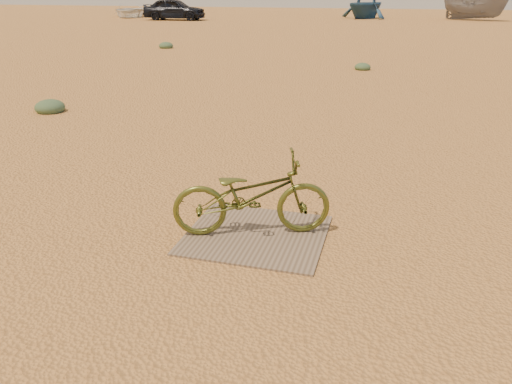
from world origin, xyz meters
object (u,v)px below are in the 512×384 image
(bicycle, at_px, (252,195))
(car, at_px, (174,9))
(boat_near_left, at_px, (130,11))
(boat_mid_right, at_px, (475,7))
(plywood_board, at_px, (256,235))
(boat_far_left, at_px, (366,3))

(bicycle, xyz_separation_m, car, (-15.85, 33.37, 0.36))
(boat_near_left, distance_m, boat_mid_right, 27.96)
(plywood_board, xyz_separation_m, car, (-15.90, 33.38, 0.79))
(boat_far_left, bearing_deg, plywood_board, -58.05)
(plywood_board, xyz_separation_m, boat_near_left, (-21.26, 36.05, 0.51))
(boat_far_left, height_order, boat_mid_right, boat_far_left)
(plywood_board, height_order, bicycle, bicycle)
(car, relative_size, boat_mid_right, 0.92)
(car, bearing_deg, plywood_board, -159.03)
(bicycle, height_order, boat_near_left, boat_near_left)
(plywood_board, xyz_separation_m, boat_mid_right, (6.50, 39.34, 0.98))
(boat_near_left, bearing_deg, plywood_board, -76.39)
(car, height_order, boat_far_left, boat_far_left)
(plywood_board, distance_m, boat_near_left, 41.85)
(plywood_board, bearing_deg, car, 115.47)
(plywood_board, xyz_separation_m, boat_far_left, (-1.76, 39.41, 1.18))
(car, distance_m, boat_far_left, 15.38)
(car, bearing_deg, boat_near_left, 59.09)
(plywood_board, relative_size, boat_far_left, 0.32)
(boat_mid_right, bearing_deg, car, 133.64)
(car, xyz_separation_m, boat_mid_right, (22.40, 5.96, 0.19))
(boat_mid_right, bearing_deg, bicycle, -160.72)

